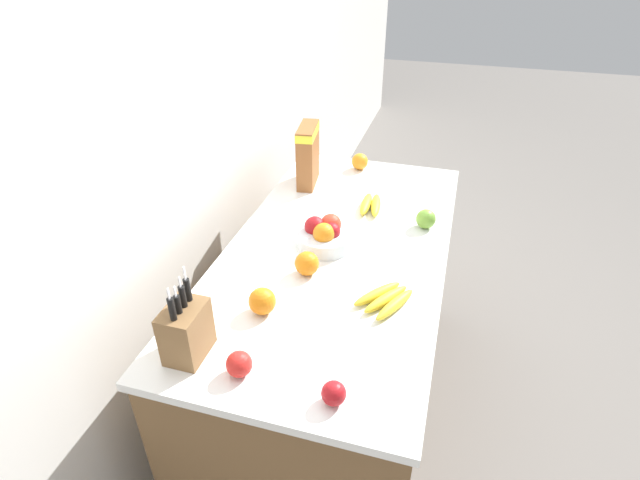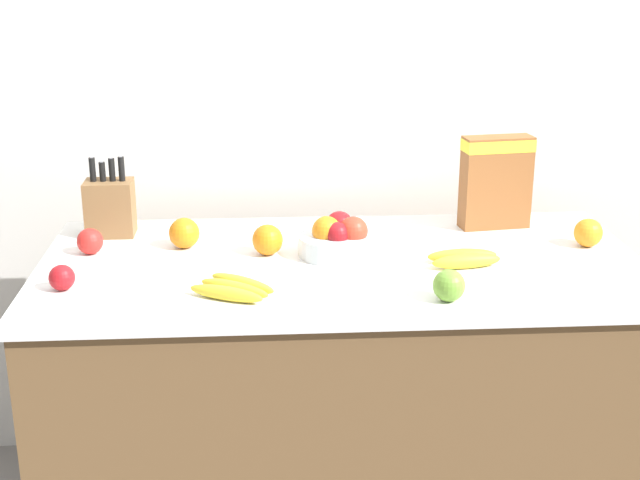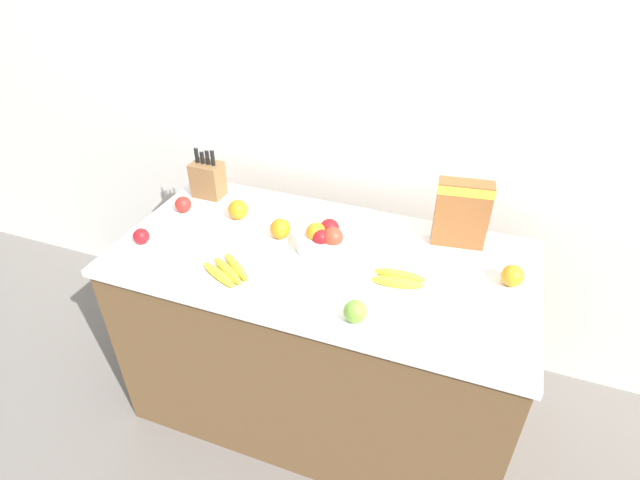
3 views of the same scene
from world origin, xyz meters
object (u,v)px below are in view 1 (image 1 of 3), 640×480
at_px(apple_near_bananas, 426,219).
at_px(orange_mid_left, 307,263).
at_px(apple_leftmost, 334,393).
at_px(apple_front, 239,364).
at_px(orange_mid_right, 360,161).
at_px(orange_front_center, 262,301).
at_px(fruit_bowl, 325,235).
at_px(banana_bunch_right, 386,299).
at_px(cereal_box, 308,153).
at_px(banana_bunch_left, 371,205).
at_px(knife_block, 186,331).

relative_size(apple_near_bananas, orange_mid_left, 0.92).
bearing_deg(apple_leftmost, apple_front, 85.49).
relative_size(apple_leftmost, orange_mid_right, 0.80).
xyz_separation_m(orange_front_center, orange_mid_right, (1.14, -0.06, -0.00)).
xyz_separation_m(fruit_bowl, apple_near_bananas, (0.24, -0.36, -0.01)).
height_order(banana_bunch_right, orange_mid_right, orange_mid_right).
height_order(fruit_bowl, apple_leftmost, fruit_bowl).
bearing_deg(banana_bunch_right, cereal_box, 33.16).
height_order(fruit_bowl, banana_bunch_left, fruit_bowl).
xyz_separation_m(orange_mid_right, orange_mid_left, (-0.91, -0.01, 0.00)).
relative_size(apple_leftmost, apple_front, 0.90).
bearing_deg(apple_front, banana_bunch_left, -9.05).
xyz_separation_m(banana_bunch_left, orange_front_center, (-0.76, 0.20, 0.02)).
bearing_deg(orange_front_center, banana_bunch_left, -14.54).
distance_m(cereal_box, apple_near_bananas, 0.64).
distance_m(banana_bunch_left, banana_bunch_right, 0.63).
relative_size(knife_block, apple_near_bananas, 3.50).
distance_m(cereal_box, orange_mid_left, 0.73).
height_order(cereal_box, banana_bunch_right, cereal_box).
xyz_separation_m(apple_near_bananas, orange_mid_left, (-0.43, 0.37, 0.00)).
bearing_deg(apple_leftmost, orange_front_center, 47.72).
xyz_separation_m(banana_bunch_right, apple_front, (-0.41, 0.33, 0.02)).
height_order(cereal_box, fruit_bowl, cereal_box).
relative_size(knife_block, cereal_box, 0.99).
height_order(apple_front, orange_mid_left, orange_mid_left).
height_order(apple_front, orange_front_center, orange_front_center).
bearing_deg(knife_block, orange_mid_left, -24.38).
bearing_deg(banana_bunch_right, orange_front_center, 112.12).
xyz_separation_m(apple_front, orange_mid_right, (1.40, -0.03, 0.00)).
relative_size(cereal_box, apple_leftmost, 4.26).
bearing_deg(apple_leftmost, orange_mid_left, 24.42).
bearing_deg(fruit_bowl, apple_leftmost, -162.48).
distance_m(apple_near_bananas, orange_mid_right, 0.61).
relative_size(fruit_bowl, apple_near_bananas, 2.76).
height_order(knife_block, fruit_bowl, knife_block).
relative_size(apple_near_bananas, orange_front_center, 0.91).
height_order(cereal_box, banana_bunch_left, cereal_box).
relative_size(cereal_box, banana_bunch_left, 1.42).
relative_size(apple_near_bananas, apple_front, 1.08).
distance_m(orange_mid_right, orange_mid_left, 0.91).
height_order(fruit_bowl, orange_front_center, fruit_bowl).
height_order(apple_near_bananas, apple_front, apple_near_bananas).
height_order(knife_block, orange_mid_left, knife_block).
bearing_deg(cereal_box, banana_bunch_left, -123.80).
relative_size(orange_front_center, orange_mid_right, 1.07).
bearing_deg(fruit_bowl, orange_mid_left, 177.21).
xyz_separation_m(fruit_bowl, apple_front, (-0.69, 0.05, -0.01)).
distance_m(fruit_bowl, orange_mid_right, 0.72).
bearing_deg(banana_bunch_left, apple_leftmost, -173.98).
bearing_deg(apple_near_bananas, orange_mid_left, 139.81).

